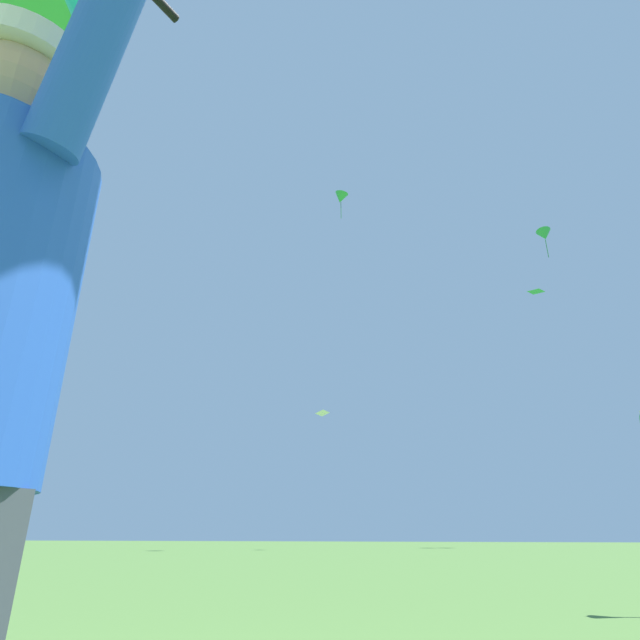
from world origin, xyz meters
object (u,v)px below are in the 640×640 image
Objects in this scene: distant_kite_white_mid_right at (322,413)px; distant_kite_green_low_left at (544,235)px; distant_kite_green_low_right at (536,291)px; distant_kite_green_high_left at (341,198)px.

distant_kite_white_mid_right is 21.17m from distant_kite_green_low_left.
distant_kite_green_low_left is (14.80, 6.79, 13.53)m from distant_kite_white_mid_right.
distant_kite_white_mid_right is 0.74× the size of distant_kite_green_low_right.
distant_kite_green_high_left is at bearing -48.50° from distant_kite_white_mid_right.
distant_kite_green_high_left reaches higher than distant_kite_green_low_right.
distant_kite_green_low_right is at bearing 26.66° from distant_kite_white_mid_right.
distant_kite_green_low_left is 2.25× the size of distant_kite_green_low_right.
distant_kite_green_low_left is 1.19× the size of distant_kite_green_high_left.
distant_kite_white_mid_right is 0.39× the size of distant_kite_green_high_left.
distant_kite_green_high_left is 1.89× the size of distant_kite_green_low_right.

